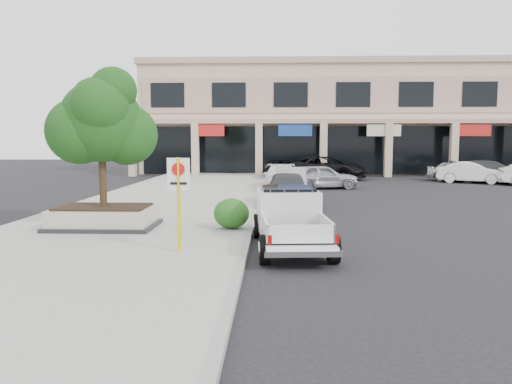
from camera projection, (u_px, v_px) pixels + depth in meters
ground at (307, 258)px, 12.12m from camera, size 120.00×120.00×0.00m
sidewalk at (146, 216)px, 18.28m from camera, size 8.00×52.00×0.15m
curb at (254, 217)px, 18.13m from camera, size 0.20×52.00×0.15m
strip_mall at (372, 119)px, 45.05m from camera, size 40.55×12.43×9.50m
planter at (104, 217)px, 15.53m from camera, size 3.20×2.20×0.68m
planter_tree at (107, 122)px, 15.37m from camera, size 2.90×2.55×4.00m
no_parking_sign at (179, 191)px, 12.03m from camera, size 0.55×0.09×2.30m
hedge at (231, 213)px, 15.32m from camera, size 1.10×0.99×0.93m
pickup_truck at (291, 219)px, 13.15m from camera, size 2.23×5.10×1.56m
curb_car_a at (288, 189)px, 21.26m from camera, size 1.91×4.52×1.53m
curb_car_b at (290, 182)px, 25.72m from camera, size 1.61×4.44×1.45m
curb_car_c at (281, 177)px, 28.66m from camera, size 2.04×4.93×1.43m
curb_car_d at (281, 170)px, 35.96m from camera, size 2.41×5.16×1.43m
lot_car_a at (322, 176)px, 29.31m from camera, size 4.49×2.53×1.44m
lot_car_b at (472, 172)px, 33.13m from camera, size 4.53×3.11×1.41m
lot_car_c at (491, 172)px, 33.17m from camera, size 5.59×3.48×1.51m
lot_car_d at (326, 168)px, 36.34m from camera, size 6.59×4.98×1.66m
lot_car_e at (458, 171)px, 34.69m from camera, size 4.45×3.20×1.41m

